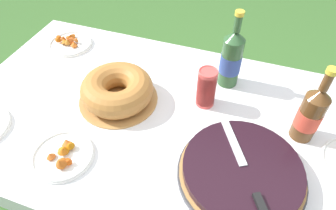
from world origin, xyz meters
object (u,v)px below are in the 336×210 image
(snack_plate_far, at_px, (63,155))
(cider_bottle_green, at_px, (231,59))
(berry_tart, at_px, (242,172))
(cup_stack, at_px, (206,88))
(bundt_cake, at_px, (117,90))
(serving_knife, at_px, (247,174))
(cider_bottle_amber, at_px, (311,114))
(snack_plate_left, at_px, (70,43))

(snack_plate_far, bearing_deg, cider_bottle_green, 51.68)
(berry_tart, height_order, cup_stack, cup_stack)
(bundt_cake, distance_m, cup_stack, 0.34)
(serving_knife, bearing_deg, cup_stack, 3.67)
(berry_tart, xyz_separation_m, serving_knife, (0.01, -0.03, 0.04))
(berry_tart, xyz_separation_m, cup_stack, (-0.19, 0.28, 0.05))
(serving_knife, distance_m, bundt_cake, 0.57)
(cider_bottle_amber, bearing_deg, cider_bottle_green, 147.48)
(snack_plate_left, bearing_deg, cider_bottle_amber, -11.02)
(bundt_cake, xyz_separation_m, snack_plate_far, (-0.05, -0.31, -0.04))
(berry_tart, height_order, bundt_cake, bundt_cake)
(cider_bottle_amber, xyz_separation_m, snack_plate_far, (-0.75, -0.36, -0.10))
(serving_knife, relative_size, snack_plate_far, 1.62)
(serving_knife, distance_m, snack_plate_far, 0.60)
(bundt_cake, relative_size, cider_bottle_green, 0.95)
(cup_stack, bearing_deg, berry_tart, -56.06)
(serving_knife, bearing_deg, berry_tart, 0.00)
(berry_tart, bearing_deg, snack_plate_left, 153.61)
(cider_bottle_green, xyz_separation_m, snack_plate_left, (-0.78, 0.02, -0.11))
(berry_tart, height_order, serving_knife, serving_knife)
(snack_plate_left, bearing_deg, serving_knife, -27.29)
(cider_bottle_green, bearing_deg, berry_tart, -73.13)
(berry_tart, relative_size, snack_plate_far, 1.95)
(cider_bottle_green, bearing_deg, snack_plate_far, -128.32)
(serving_knife, xyz_separation_m, bundt_cake, (-0.53, 0.21, -0.01))
(snack_plate_far, bearing_deg, snack_plate_left, 120.25)
(berry_tart, xyz_separation_m, snack_plate_far, (-0.57, -0.12, -0.02))
(serving_knife, distance_m, cup_stack, 0.37)
(cider_bottle_green, bearing_deg, cup_stack, -110.93)
(snack_plate_far, bearing_deg, serving_knife, 9.49)
(snack_plate_far, bearing_deg, bundt_cake, 80.09)
(bundt_cake, relative_size, cup_stack, 1.92)
(snack_plate_left, bearing_deg, snack_plate_far, -59.75)
(cup_stack, xyz_separation_m, cider_bottle_green, (0.06, 0.15, 0.04))
(cider_bottle_amber, bearing_deg, snack_plate_far, -154.04)
(berry_tart, distance_m, cider_bottle_amber, 0.31)
(cider_bottle_amber, xyz_separation_m, snack_plate_left, (-1.08, 0.21, -0.10))
(cider_bottle_amber, distance_m, snack_plate_far, 0.84)
(cider_bottle_green, bearing_deg, bundt_cake, -147.28)
(cider_bottle_green, relative_size, snack_plate_far, 1.58)
(berry_tart, relative_size, bundt_cake, 1.29)
(bundt_cake, xyz_separation_m, snack_plate_left, (-0.39, 0.26, -0.04))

